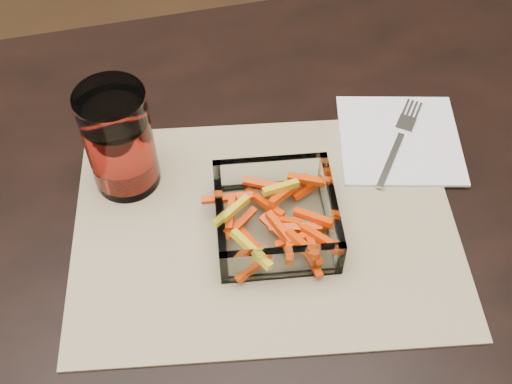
# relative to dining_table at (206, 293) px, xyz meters

# --- Properties ---
(dining_table) EXTENTS (1.60, 0.90, 0.75)m
(dining_table) POSITION_rel_dining_table_xyz_m (0.00, 0.00, 0.00)
(dining_table) COLOR black
(dining_table) RESTS_ON ground
(placemat) EXTENTS (0.50, 0.40, 0.00)m
(placemat) POSITION_rel_dining_table_xyz_m (0.08, 0.02, 0.09)
(placemat) COLOR tan
(placemat) RESTS_ON dining_table
(glass_bowl) EXTENTS (0.15, 0.15, 0.05)m
(glass_bowl) POSITION_rel_dining_table_xyz_m (0.09, 0.01, 0.11)
(glass_bowl) COLOR white
(glass_bowl) RESTS_ON placemat
(tumbler) EXTENTS (0.08, 0.08, 0.14)m
(tumbler) POSITION_rel_dining_table_xyz_m (-0.07, 0.13, 0.16)
(tumbler) COLOR white
(tumbler) RESTS_ON placemat
(napkin) EXTENTS (0.19, 0.19, 0.00)m
(napkin) POSITION_rel_dining_table_xyz_m (0.29, 0.11, 0.09)
(napkin) COLOR white
(napkin) RESTS_ON placemat
(fork) EXTENTS (0.11, 0.14, 0.00)m
(fork) POSITION_rel_dining_table_xyz_m (0.28, 0.11, 0.10)
(fork) COLOR silver
(fork) RESTS_ON napkin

